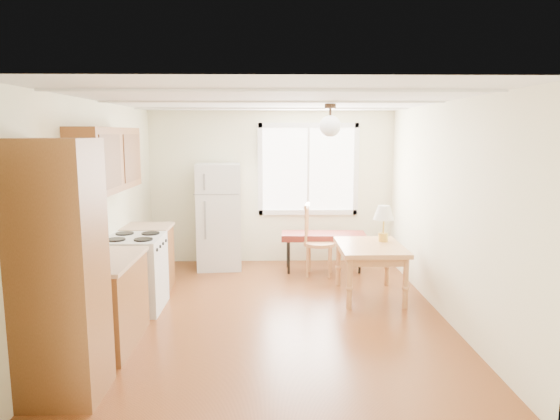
{
  "coord_description": "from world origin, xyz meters",
  "views": [
    {
      "loc": [
        -0.04,
        -5.71,
        2.14
      ],
      "look_at": [
        0.1,
        0.68,
        1.15
      ],
      "focal_mm": 32.0,
      "sensor_mm": 36.0,
      "label": 1
    }
  ],
  "objects_px": {
    "refrigerator": "(219,216)",
    "bench": "(323,237)",
    "dining_table": "(370,253)",
    "chair": "(313,235)"
  },
  "relations": [
    {
      "from": "refrigerator",
      "to": "bench",
      "type": "height_order",
      "value": "refrigerator"
    },
    {
      "from": "dining_table",
      "to": "chair",
      "type": "bearing_deg",
      "value": 123.44
    },
    {
      "from": "bench",
      "to": "dining_table",
      "type": "xyz_separation_m",
      "value": [
        0.48,
        -1.26,
        0.06
      ]
    },
    {
      "from": "chair",
      "to": "refrigerator",
      "type": "bearing_deg",
      "value": 172.35
    },
    {
      "from": "refrigerator",
      "to": "chair",
      "type": "distance_m",
      "value": 1.55
    },
    {
      "from": "bench",
      "to": "dining_table",
      "type": "bearing_deg",
      "value": -66.79
    },
    {
      "from": "dining_table",
      "to": "chair",
      "type": "height_order",
      "value": "chair"
    },
    {
      "from": "chair",
      "to": "bench",
      "type": "bearing_deg",
      "value": 63.19
    },
    {
      "from": "dining_table",
      "to": "bench",
      "type": "bearing_deg",
      "value": 110.95
    },
    {
      "from": "bench",
      "to": "dining_table",
      "type": "distance_m",
      "value": 1.35
    }
  ]
}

